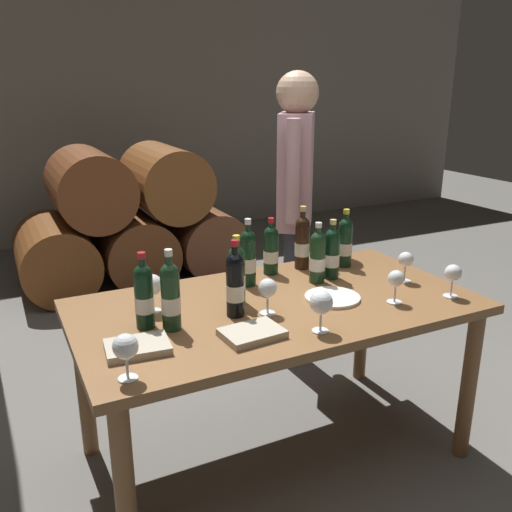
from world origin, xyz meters
The scene contains 25 objects.
ground_plane centered at (0.00, 0.00, 0.00)m, with size 14.00×14.00×0.00m, color #66635E.
cellar_back_wall centered at (0.00, 4.20, 1.40)m, with size 10.00×0.24×2.80m, color gray.
barrel_stack centered at (0.00, 2.60, 0.52)m, with size 1.86×0.90×1.15m.
dining_table centered at (0.00, 0.00, 0.67)m, with size 1.70×0.90×0.76m.
wine_bottle_0 centered at (0.53, 0.27, 0.89)m, with size 0.07×0.07×0.30m.
wine_bottle_1 centered at (-0.21, -0.04, 0.90)m, with size 0.07×0.07×0.32m.
wine_bottle_2 centered at (-0.02, 0.24, 0.90)m, with size 0.07×0.07×0.31m.
wine_bottle_3 centered at (0.29, 0.14, 0.89)m, with size 0.07×0.07×0.29m.
wine_bottle_4 centered at (-0.48, -0.05, 0.90)m, with size 0.07×0.07×0.32m.
wine_bottle_5 centered at (0.33, 0.34, 0.90)m, with size 0.07×0.07×0.32m.
wine_bottle_6 centered at (-0.57, 0.01, 0.89)m, with size 0.07×0.07×0.30m.
wine_bottle_7 centered at (0.15, 0.34, 0.88)m, with size 0.07×0.07×0.28m.
wine_bottle_8 centered at (-0.15, 0.07, 0.89)m, with size 0.07×0.07×0.30m.
wine_bottle_9 centered at (0.38, 0.15, 0.88)m, with size 0.07×0.07×0.29m.
wine_glass_0 centered at (0.01, -0.32, 0.87)m, with size 0.09×0.09×0.16m.
wine_glass_1 centered at (-0.09, -0.09, 0.87)m, with size 0.08×0.08×0.15m.
wine_glass_2 centered at (0.71, -0.28, 0.86)m, with size 0.07×0.07×0.15m.
wine_glass_3 centered at (0.66, -0.04, 0.86)m, with size 0.07×0.07×0.15m.
wine_glass_4 centered at (-0.72, -0.34, 0.87)m, with size 0.08×0.08×0.16m.
wine_glass_5 centered at (-0.50, 0.14, 0.87)m, with size 0.09×0.09×0.16m.
wine_glass_6 centered at (0.45, -0.22, 0.86)m, with size 0.07×0.07×0.15m.
tasting_notebook centered at (-0.64, -0.17, 0.77)m, with size 0.22×0.16×0.03m, color #B2A893.
leather_ledger centered at (-0.24, -0.25, 0.77)m, with size 0.22×0.16×0.03m, color #B2A893.
serving_plate centered at (0.23, -0.07, 0.77)m, with size 0.24×0.24×0.01m, color white.
sommelier_presenting centered at (0.52, 0.75, 1.04)m, with size 0.33×0.42×1.72m.
Camera 1 is at (-1.03, -1.89, 1.66)m, focal length 38.29 mm.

